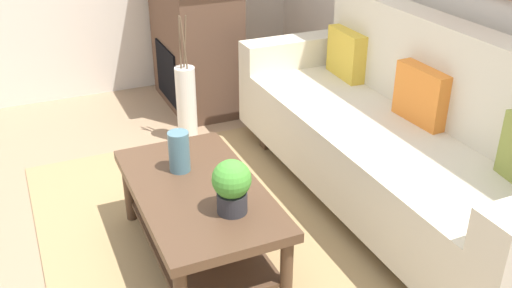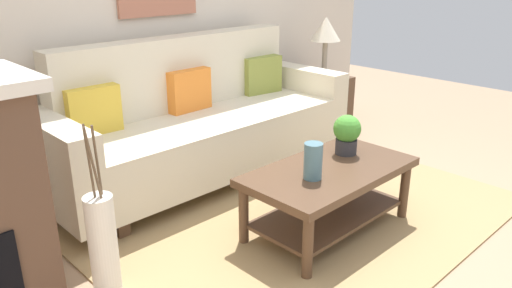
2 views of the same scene
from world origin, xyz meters
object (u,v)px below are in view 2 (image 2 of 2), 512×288
at_px(throw_pillow_orange, 189,90).
at_px(floor_vase, 103,248).
at_px(throw_pillow_mustard, 93,110).
at_px(coffee_table, 329,185).
at_px(couch, 200,124).
at_px(potted_plant_tabletop, 347,133).
at_px(tabletop_vase, 313,161).
at_px(throw_pillow_olive, 262,75).
at_px(side_table, 322,105).
at_px(table_lamp, 326,32).

distance_m(throw_pillow_orange, floor_vase, 1.68).
relative_size(throw_pillow_mustard, coffee_table, 0.33).
xyz_separation_m(couch, potted_plant_tabletop, (0.30, -1.16, 0.14)).
height_order(tabletop_vase, floor_vase, tabletop_vase).
xyz_separation_m(throw_pillow_orange, coffee_table, (0.04, -1.36, -0.37)).
distance_m(tabletop_vase, potted_plant_tabletop, 0.48).
relative_size(throw_pillow_orange, throw_pillow_olive, 1.00).
xyz_separation_m(throw_pillow_mustard, throw_pillow_olive, (1.59, 0.00, 0.00)).
relative_size(throw_pillow_mustard, potted_plant_tabletop, 1.37).
relative_size(throw_pillow_orange, tabletop_vase, 1.67).
bearing_deg(side_table, couch, -179.13).
bearing_deg(couch, floor_vase, -146.08).
distance_m(tabletop_vase, floor_vase, 1.23).
xyz_separation_m(throw_pillow_olive, floor_vase, (-2.09, -1.00, -0.40)).
xyz_separation_m(tabletop_vase, floor_vase, (-1.13, 0.39, -0.26)).
relative_size(throw_pillow_orange, floor_vase, 0.64).
height_order(throw_pillow_olive, floor_vase, throw_pillow_olive).
bearing_deg(coffee_table, side_table, 39.82).
bearing_deg(throw_pillow_olive, throw_pillow_mustard, 180.00).
xyz_separation_m(coffee_table, side_table, (1.51, 1.26, -0.03)).
distance_m(throw_pillow_mustard, throw_pillow_olive, 1.59).
height_order(throw_pillow_orange, tabletop_vase, throw_pillow_orange).
relative_size(couch, coffee_table, 2.26).
relative_size(couch, floor_vase, 4.43).
bearing_deg(potted_plant_tabletop, side_table, 43.54).
bearing_deg(throw_pillow_mustard, throw_pillow_orange, 0.00).
xyz_separation_m(throw_pillow_mustard, side_table, (2.34, -0.10, -0.40)).
xyz_separation_m(throw_pillow_olive, tabletop_vase, (-0.96, -1.38, -0.14)).
relative_size(throw_pillow_orange, potted_plant_tabletop, 1.37).
xyz_separation_m(tabletop_vase, table_lamp, (1.71, 1.28, 0.46)).
bearing_deg(throw_pillow_orange, throw_pillow_mustard, 180.00).
bearing_deg(coffee_table, couch, 91.70).
height_order(couch, tabletop_vase, couch).
height_order(throw_pillow_olive, tabletop_vase, throw_pillow_olive).
xyz_separation_m(couch, table_lamp, (1.55, 0.02, 0.56)).
bearing_deg(floor_vase, couch, 33.92).
height_order(throw_pillow_olive, potted_plant_tabletop, throw_pillow_olive).
distance_m(throw_pillow_mustard, floor_vase, 1.18).
distance_m(throw_pillow_mustard, throw_pillow_orange, 0.79).
bearing_deg(throw_pillow_olive, tabletop_vase, -124.61).
height_order(coffee_table, potted_plant_tabletop, potted_plant_tabletop).
bearing_deg(floor_vase, tabletop_vase, -18.94).
height_order(coffee_table, tabletop_vase, tabletop_vase).
bearing_deg(throw_pillow_olive, table_lamp, -7.62).
height_order(throw_pillow_orange, table_lamp, table_lamp).
relative_size(throw_pillow_orange, coffee_table, 0.33).
xyz_separation_m(throw_pillow_mustard, coffee_table, (0.83, -1.36, -0.37)).
bearing_deg(throw_pillow_olive, floor_vase, -154.54).
bearing_deg(throw_pillow_orange, side_table, -3.72).
bearing_deg(side_table, tabletop_vase, -143.04).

